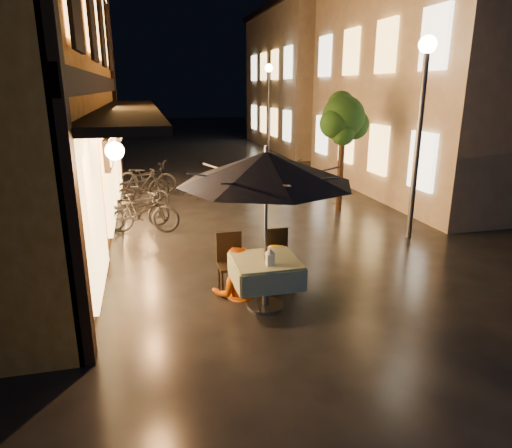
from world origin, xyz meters
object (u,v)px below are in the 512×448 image
object	(u,v)px
cafe_table	(265,271)
person_yellow	(276,247)
person_orange	(235,248)
streetlamp_near	(422,103)
bicycle_0	(139,211)
patio_umbrella	(266,168)
table_lantern	(270,256)

from	to	relation	value
cafe_table	person_yellow	distance (m)	0.69
person_orange	person_yellow	world-z (taller)	person_orange
streetlamp_near	person_orange	xyz separation A→B (m)	(-4.34, -1.97, -2.12)
person_yellow	person_orange	bearing A→B (deg)	23.60
streetlamp_near	bicycle_0	world-z (taller)	streetlamp_near
patio_umbrella	person_yellow	size ratio (longest dim) A/B	1.70
streetlamp_near	person_yellow	distance (m)	4.65
patio_umbrella	table_lantern	xyz separation A→B (m)	(-0.00, -0.25, -1.23)
patio_umbrella	person_orange	size ratio (longest dim) A/B	1.58
streetlamp_near	cafe_table	xyz separation A→B (m)	(-3.98, -2.49, -2.33)
cafe_table	streetlamp_near	bearing A→B (deg)	31.98
streetlamp_near	patio_umbrella	distance (m)	4.76
person_yellow	bicycle_0	xyz separation A→B (m)	(-2.20, 3.76, -0.25)
cafe_table	person_yellow	bearing A→B (deg)	59.98
streetlamp_near	patio_umbrella	bearing A→B (deg)	-148.02
person_yellow	streetlamp_near	bearing A→B (deg)	-134.14
bicycle_0	person_orange	bearing A→B (deg)	-144.23
patio_umbrella	table_lantern	distance (m)	1.26
table_lantern	person_orange	bearing A→B (deg)	114.96
table_lantern	person_orange	size ratio (longest dim) A/B	0.16
cafe_table	table_lantern	bearing A→B (deg)	-90.00
bicycle_0	person_yellow	bearing A→B (deg)	-135.42
table_lantern	bicycle_0	xyz separation A→B (m)	(-1.87, 4.59, -0.42)
patio_umbrella	person_yellow	xyz separation A→B (m)	(0.34, 0.58, -1.40)
patio_umbrella	bicycle_0	size ratio (longest dim) A/B	1.34
person_orange	person_yellow	size ratio (longest dim) A/B	1.07
streetlamp_near	person_orange	bearing A→B (deg)	-155.57
cafe_table	person_yellow	world-z (taller)	person_yellow
streetlamp_near	bicycle_0	bearing A→B (deg)	162.39
table_lantern	bicycle_0	size ratio (longest dim) A/B	0.13
patio_umbrella	streetlamp_near	bearing A→B (deg)	31.98
person_orange	bicycle_0	bearing A→B (deg)	-63.67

